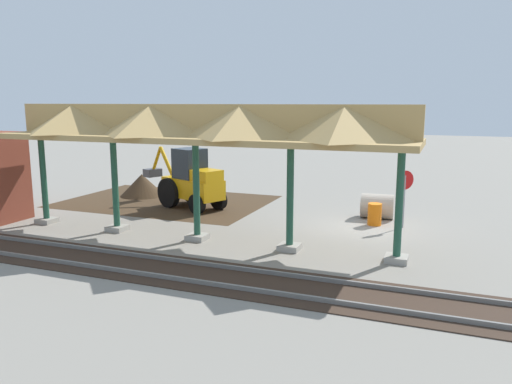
{
  "coord_description": "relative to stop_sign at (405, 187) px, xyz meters",
  "views": [
    {
      "loc": [
        -2.99,
        19.71,
        4.99
      ],
      "look_at": [
        3.79,
        2.37,
        1.6
      ],
      "focal_mm": 35.0,
      "sensor_mm": 36.0,
      "label": 1
    }
  ],
  "objects": [
    {
      "name": "platform_canopy",
      "position": [
        6.85,
        4.55,
        2.49
      ],
      "size": [
        15.33,
        3.2,
        4.9
      ],
      "color": "#9E998E",
      "rests_on": "ground"
    },
    {
      "name": "stop_sign",
      "position": [
        0.0,
        0.0,
        0.0
      ],
      "size": [
        0.61,
        0.51,
        2.32
      ],
      "color": "gray",
      "rests_on": "ground"
    },
    {
      "name": "dirt_mound",
      "position": [
        13.68,
        -2.06,
        -1.67
      ],
      "size": [
        4.7,
        4.7,
        2.35
      ],
      "primitive_type": "cone",
      "color": "#42301E",
      "rests_on": "ground"
    },
    {
      "name": "ground_plane",
      "position": [
        1.41,
        0.5,
        -1.67
      ],
      "size": [
        120.0,
        120.0,
        0.0
      ],
      "primitive_type": "plane",
      "color": "gray"
    },
    {
      "name": "concrete_pipe",
      "position": [
        1.2,
        -1.32,
        -1.14
      ],
      "size": [
        1.43,
        1.14,
        1.06
      ],
      "color": "#9E9384",
      "rests_on": "ground"
    },
    {
      "name": "dirt_work_zone",
      "position": [
        11.65,
        -1.17,
        -1.66
      ],
      "size": [
        10.04,
        7.0,
        0.01
      ],
      "primitive_type": "cube",
      "color": "#42301E",
      "rests_on": "ground"
    },
    {
      "name": "backhoe",
      "position": [
        9.77,
        -0.35,
        -0.4
      ],
      "size": [
        5.2,
        3.12,
        2.82
      ],
      "color": "orange",
      "rests_on": "ground"
    },
    {
      "name": "traffic_barrel",
      "position": [
        1.13,
        -0.04,
        -1.22
      ],
      "size": [
        0.56,
        0.56,
        0.9
      ],
      "primitive_type": "cylinder",
      "color": "orange",
      "rests_on": "ground"
    },
    {
      "name": "rail_tracks",
      "position": [
        1.41,
        7.89,
        -1.64
      ],
      "size": [
        60.0,
        2.58,
        0.15
      ],
      "color": "slate",
      "rests_on": "ground"
    }
  ]
}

